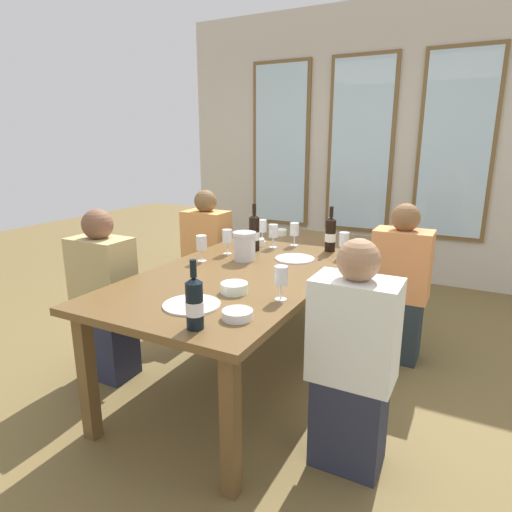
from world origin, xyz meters
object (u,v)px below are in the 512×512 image
object	(u,v)px
white_plate_1	(295,259)
wine_glass_3	(262,226)
tasting_bowl_1	(234,288)
wine_glass_0	(201,244)
tasting_bowl_3	(279,232)
metal_pitcher	(245,246)
tasting_bowl_0	(256,242)
seated_person_1	(352,363)
wine_bottle_1	(254,232)
wine_glass_6	(294,230)
wine_glass_5	(273,231)
wine_glass_2	(281,277)
wine_bottle_2	(330,234)
seated_person_0	(105,300)
tasting_bowl_2	(237,315)
seated_person_3	(399,287)
dining_table	(257,272)
wine_glass_1	(227,237)
wine_bottle_0	(195,303)
white_plate_0	(192,305)
wine_glass_4	(344,240)
seated_person_2	(207,257)

from	to	relation	value
white_plate_1	wine_glass_3	distance (m)	0.58
tasting_bowl_1	wine_glass_0	bearing A→B (deg)	139.04
white_plate_1	tasting_bowl_1	distance (m)	0.76
tasting_bowl_3	wine_glass_0	distance (m)	0.99
metal_pitcher	tasting_bowl_0	xyz separation A→B (m)	(-0.12, 0.40, -0.07)
seated_person_1	wine_glass_0	bearing A→B (deg)	156.84
wine_bottle_1	tasting_bowl_1	world-z (taller)	wine_bottle_1
metal_pitcher	wine_glass_6	distance (m)	0.55
wine_glass_0	white_plate_1	bearing A→B (deg)	31.77
wine_glass_5	wine_glass_2	bearing A→B (deg)	-62.69
wine_bottle_2	seated_person_0	distance (m)	1.59
tasting_bowl_2	seated_person_3	distance (m)	1.52
white_plate_1	wine_bottle_1	world-z (taller)	wine_bottle_1
white_plate_1	wine_glass_6	bearing A→B (deg)	113.30
dining_table	wine_glass_1	distance (m)	0.36
wine_bottle_0	wine_bottle_2	distance (m)	1.55
white_plate_0	wine_bottle_0	xyz separation A→B (m)	(0.17, -0.21, 0.11)
white_plate_1	seated_person_0	size ratio (longest dim) A/B	0.24
tasting_bowl_0	wine_glass_3	bearing A→B (deg)	96.73
wine_glass_6	wine_glass_4	bearing A→B (deg)	-21.14
wine_glass_2	seated_person_1	bearing A→B (deg)	-11.45
white_plate_1	tasting_bowl_0	size ratio (longest dim) A/B	2.10
wine_glass_2	wine_glass_1	bearing A→B (deg)	137.13
tasting_bowl_0	wine_glass_2	world-z (taller)	wine_glass_2
wine_glass_5	dining_table	bearing A→B (deg)	-78.36
tasting_bowl_0	seated_person_1	xyz separation A→B (m)	(1.04, -1.05, -0.24)
wine_bottle_0	metal_pitcher	bearing A→B (deg)	108.03
wine_glass_0	seated_person_1	size ratio (longest dim) A/B	0.16
seated_person_0	seated_person_2	world-z (taller)	same
wine_bottle_0	seated_person_2	bearing A→B (deg)	122.42
white_plate_0	seated_person_3	size ratio (longest dim) A/B	0.25
metal_pitcher	wine_glass_2	world-z (taller)	metal_pitcher
metal_pitcher	wine_bottle_1	world-z (taller)	wine_bottle_1
wine_glass_1	seated_person_0	xyz separation A→B (m)	(-0.52, -0.66, -0.34)
white_plate_0	tasting_bowl_1	distance (m)	0.27
tasting_bowl_3	wine_glass_0	size ratio (longest dim) A/B	0.76
metal_pitcher	wine_glass_4	world-z (taller)	metal_pitcher
metal_pitcher	tasting_bowl_1	xyz separation A→B (m)	(0.26, -0.59, -0.07)
metal_pitcher	wine_glass_0	world-z (taller)	metal_pitcher
wine_glass_6	wine_glass_1	bearing A→B (deg)	-125.33
metal_pitcher	wine_glass_0	distance (m)	0.28
white_plate_1	wine_glass_0	xyz separation A→B (m)	(-0.52, -0.33, 0.11)
wine_bottle_1	tasting_bowl_2	bearing A→B (deg)	-65.70
dining_table	wine_bottle_1	world-z (taller)	wine_bottle_1
wine_glass_2	seated_person_1	world-z (taller)	seated_person_1
wine_glass_4	wine_glass_6	world-z (taller)	same
tasting_bowl_2	wine_glass_6	xyz separation A→B (m)	(-0.32, 1.42, 0.10)
wine_glass_4	tasting_bowl_0	bearing A→B (deg)	177.27
dining_table	wine_glass_1	size ratio (longest dim) A/B	13.34
wine_bottle_2	tasting_bowl_1	world-z (taller)	wine_bottle_2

